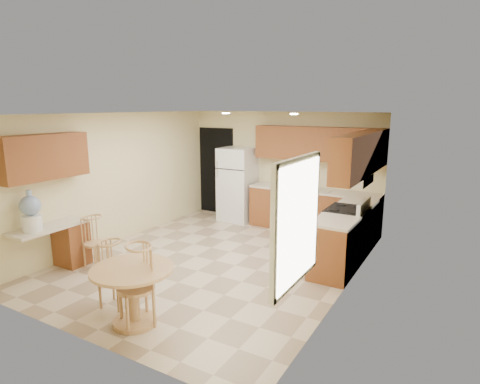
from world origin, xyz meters
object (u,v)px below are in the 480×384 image
Objects in this scene: refrigerator at (237,184)px; water_crock at (31,212)px; stove at (346,234)px; chair_table_a at (109,270)px; chair_table_b at (130,281)px; chair_desk at (91,238)px; dining_table at (133,287)px.

refrigerator is 4.49m from water_crock.
water_crock is at bearing -141.29° from stove.
chair_table_a is 0.64m from chair_table_b.
chair_table_b is (0.60, -0.22, 0.07)m from chair_table_a.
chair_table_a is at bearing -81.31° from refrigerator.
chair_table_a is 1.81m from water_crock.
chair_table_a is 1.04× the size of chair_desk.
water_crock is (-3.92, -3.15, 0.58)m from stove.
dining_table is 1.12× the size of chair_table_a.
stove is at bearing 135.49° from chair_table_a.
dining_table is 0.99× the size of chair_table_b.
stove is 1.74× the size of water_crock.
chair_table_a is at bearing -3.54° from water_crock.
refrigerator is 1.71× the size of dining_table.
refrigerator reaches higher than stove.
chair_table_b is (0.05, -0.10, 0.13)m from dining_table.
chair_table_a is at bearing 166.95° from dining_table.
stove is 3.76m from dining_table.
refrigerator is at bearing 157.01° from stove.
chair_table_b is at bearing -8.06° from water_crock.
dining_table is 2.05m from chair_desk.
chair_table_b reaches higher than dining_table.
refrigerator reaches higher than chair_table_a.
chair_desk is at bearing -99.26° from refrigerator.
dining_table is at bearing 65.75° from chair_desk.
chair_table_b is at bearing -114.61° from stove.
water_crock is at bearing 22.75° from chair_table_b.
chair_desk is (-1.28, 0.79, -0.02)m from chair_table_a.
water_crock is (-2.33, 0.33, 0.44)m from chair_table_b.
chair_desk is at bearing 153.38° from dining_table.
stove reaches higher than dining_table.
water_crock is (-2.28, 0.23, 0.57)m from dining_table.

